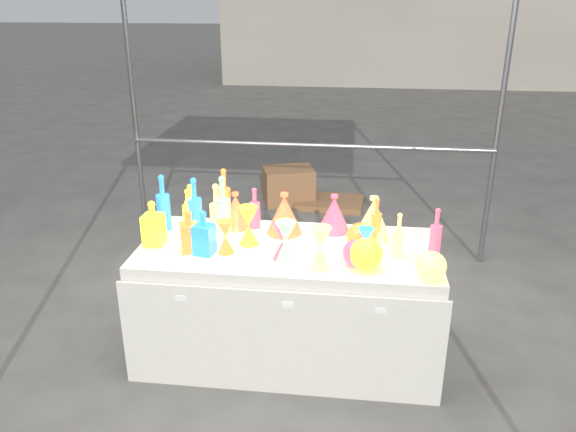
# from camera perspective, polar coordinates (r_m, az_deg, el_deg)

# --- Properties ---
(ground) EXTENTS (80.00, 80.00, 0.00)m
(ground) POSITION_cam_1_polar(r_m,az_deg,el_deg) (3.78, 0.00, -13.51)
(ground) COLOR slate
(ground) RESTS_ON ground
(display_table) EXTENTS (1.84, 0.83, 0.75)m
(display_table) POSITION_cam_1_polar(r_m,az_deg,el_deg) (3.57, -0.02, -8.68)
(display_table) COLOR silver
(display_table) RESTS_ON ground
(cardboard_box_closed) EXTENTS (0.63, 0.53, 0.39)m
(cardboard_box_closed) POSITION_cam_1_polar(r_m,az_deg,el_deg) (6.21, 0.05, 3.13)
(cardboard_box_closed) COLOR #946643
(cardboard_box_closed) RESTS_ON ground
(cardboard_box_flat) EXTENTS (0.75, 0.56, 0.06)m
(cardboard_box_flat) POSITION_cam_1_polar(r_m,az_deg,el_deg) (6.19, 4.27, 1.38)
(cardboard_box_flat) COLOR #946643
(cardboard_box_flat) RESTS_ON ground
(bottle_0) EXTENTS (0.08, 0.08, 0.29)m
(bottle_0) POSITION_cam_1_polar(r_m,az_deg,el_deg) (3.60, -10.07, 0.52)
(bottle_0) COLOR red
(bottle_0) RESTS_ON display_table
(bottle_1) EXTENTS (0.11, 0.11, 0.37)m
(bottle_1) POSITION_cam_1_polar(r_m,az_deg,el_deg) (3.67, -12.57, 1.37)
(bottle_1) COLOR #157733
(bottle_1) RESTS_ON display_table
(bottle_2) EXTENTS (0.09, 0.09, 0.38)m
(bottle_2) POSITION_cam_1_polar(r_m,az_deg,el_deg) (3.70, -6.48, 2.01)
(bottle_2) COLOR #FCA41A
(bottle_2) RESTS_ON display_table
(bottle_3) EXTENTS (0.09, 0.09, 0.27)m
(bottle_3) POSITION_cam_1_polar(r_m,az_deg,el_deg) (3.63, -3.40, 0.83)
(bottle_3) COLOR #1F28B6
(bottle_3) RESTS_ON display_table
(bottle_4) EXTENTS (0.11, 0.11, 0.36)m
(bottle_4) POSITION_cam_1_polar(r_m,az_deg,el_deg) (3.47, -7.26, 0.46)
(bottle_4) COLOR #168B7A
(bottle_4) RESTS_ON display_table
(bottle_5) EXTENTS (0.11, 0.11, 0.41)m
(bottle_5) POSITION_cam_1_polar(r_m,az_deg,el_deg) (3.45, -6.61, 0.80)
(bottle_5) COLOR #C727B6
(bottle_5) RESTS_ON display_table
(bottle_6) EXTENTS (0.10, 0.10, 0.31)m
(bottle_6) POSITION_cam_1_polar(r_m,az_deg,el_deg) (3.63, -9.81, 0.88)
(bottle_6) COLOR red
(bottle_6) RESTS_ON display_table
(bottle_7) EXTENTS (0.10, 0.10, 0.37)m
(bottle_7) POSITION_cam_1_polar(r_m,az_deg,el_deg) (3.56, -9.45, 0.99)
(bottle_7) COLOR #157733
(bottle_7) RESTS_ON display_table
(decanter_0) EXTENTS (0.12, 0.12, 0.28)m
(decanter_0) POSITION_cam_1_polar(r_m,az_deg,el_deg) (3.47, -13.54, -0.68)
(decanter_0) COLOR red
(decanter_0) RESTS_ON display_table
(decanter_1) EXTENTS (0.14, 0.14, 0.26)m
(decanter_1) POSITION_cam_1_polar(r_m,az_deg,el_deg) (3.34, -10.04, -1.48)
(decanter_1) COLOR #FCA41A
(decanter_1) RESTS_ON display_table
(decanter_2) EXTENTS (0.13, 0.13, 0.27)m
(decanter_2) POSITION_cam_1_polar(r_m,az_deg,el_deg) (3.30, -8.56, -1.65)
(decanter_2) COLOR #157733
(decanter_2) RESTS_ON display_table
(hourglass_0) EXTENTS (0.13, 0.13, 0.20)m
(hourglass_0) POSITION_cam_1_polar(r_m,az_deg,el_deg) (3.30, -6.37, -2.13)
(hourglass_0) COLOR #FCA41A
(hourglass_0) RESTS_ON display_table
(hourglass_1) EXTENTS (0.13, 0.13, 0.22)m
(hourglass_1) POSITION_cam_1_polar(r_m,az_deg,el_deg) (3.21, -0.61, -2.61)
(hourglass_1) COLOR #1F28B6
(hourglass_1) RESTS_ON display_table
(hourglass_2) EXTENTS (0.15, 0.15, 0.24)m
(hourglass_2) POSITION_cam_1_polar(r_m,az_deg,el_deg) (3.10, 3.30, -3.26)
(hourglass_2) COLOR #168B7A
(hourglass_2) RESTS_ON display_table
(hourglass_3) EXTENTS (0.12, 0.12, 0.24)m
(hourglass_3) POSITION_cam_1_polar(r_m,az_deg,el_deg) (3.19, -0.24, -2.57)
(hourglass_3) COLOR #C727B6
(hourglass_3) RESTS_ON display_table
(hourglass_4) EXTENTS (0.15, 0.15, 0.24)m
(hourglass_4) POSITION_cam_1_polar(r_m,az_deg,el_deg) (3.40, -4.03, -0.98)
(hourglass_4) COLOR red
(hourglass_4) RESTS_ON display_table
(hourglass_5) EXTENTS (0.10, 0.10, 0.19)m
(hourglass_5) POSITION_cam_1_polar(r_m,az_deg,el_deg) (3.25, 7.87, -2.77)
(hourglass_5) COLOR #157733
(hourglass_5) RESTS_ON display_table
(globe_0) EXTENTS (0.21, 0.21, 0.15)m
(globe_0) POSITION_cam_1_polar(r_m,az_deg,el_deg) (3.14, 7.91, -4.00)
(globe_0) COLOR red
(globe_0) RESTS_ON display_table
(globe_1) EXTENTS (0.22, 0.22, 0.14)m
(globe_1) POSITION_cam_1_polar(r_m,az_deg,el_deg) (3.11, 14.27, -5.01)
(globe_1) COLOR #168B7A
(globe_1) RESTS_ON display_table
(globe_2) EXTENTS (0.24, 0.24, 0.15)m
(globe_2) POSITION_cam_1_polar(r_m,az_deg,el_deg) (3.36, 7.51, -2.22)
(globe_2) COLOR #FCA41A
(globe_2) RESTS_ON display_table
(globe_3) EXTENTS (0.22, 0.22, 0.13)m
(globe_3) POSITION_cam_1_polar(r_m,az_deg,el_deg) (3.17, 7.04, -3.88)
(globe_3) COLOR #1F28B6
(globe_3) RESTS_ON display_table
(lampshade_0) EXTENTS (0.25, 0.25, 0.24)m
(lampshade_0) POSITION_cam_1_polar(r_m,az_deg,el_deg) (3.66, -5.32, 0.64)
(lampshade_0) COLOR gold
(lampshade_0) RESTS_ON display_table
(lampshade_1) EXTENTS (0.28, 0.28, 0.27)m
(lampshade_1) POSITION_cam_1_polar(r_m,az_deg,el_deg) (3.54, -0.38, 0.30)
(lampshade_1) COLOR gold
(lampshade_1) RESTS_ON display_table
(lampshade_2) EXTENTS (0.22, 0.22, 0.25)m
(lampshade_2) POSITION_cam_1_polar(r_m,az_deg,el_deg) (3.59, 4.69, 0.31)
(lampshade_2) COLOR #1F28B6
(lampshade_2) RESTS_ON display_table
(lampshade_3) EXTENTS (0.29, 0.29, 0.27)m
(lampshade_3) POSITION_cam_1_polar(r_m,az_deg,el_deg) (3.51, 8.64, -0.12)
(lampshade_3) COLOR #168B7A
(lampshade_3) RESTS_ON display_table
(bottle_9) EXTENTS (0.07, 0.07, 0.29)m
(bottle_9) POSITION_cam_1_polar(r_m,az_deg,el_deg) (3.46, 8.95, -0.35)
(bottle_9) COLOR #FCA41A
(bottle_9) RESTS_ON display_table
(bottle_10) EXTENTS (0.08, 0.08, 0.30)m
(bottle_10) POSITION_cam_1_polar(r_m,az_deg,el_deg) (3.33, 14.78, -1.65)
(bottle_10) COLOR #1F28B6
(bottle_10) RESTS_ON display_table
(bottle_11) EXTENTS (0.08, 0.08, 0.27)m
(bottle_11) POSITION_cam_1_polar(r_m,az_deg,el_deg) (3.28, 11.15, -1.94)
(bottle_11) COLOR #168B7A
(bottle_11) RESTS_ON display_table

